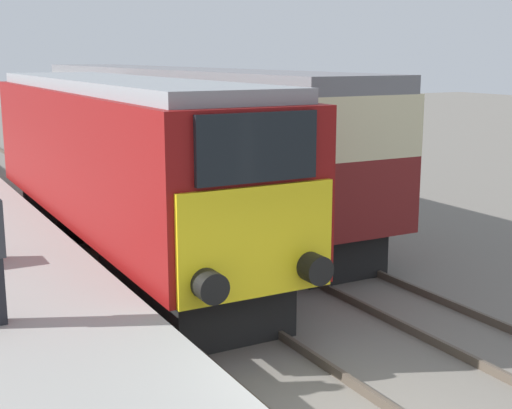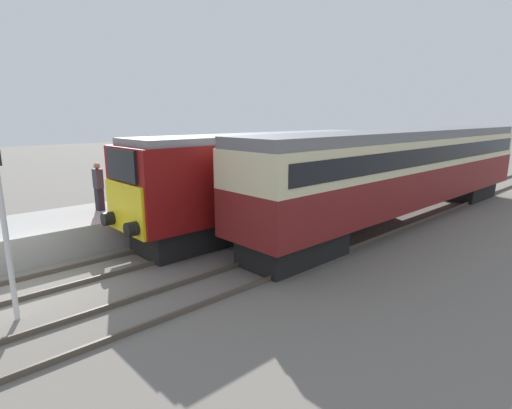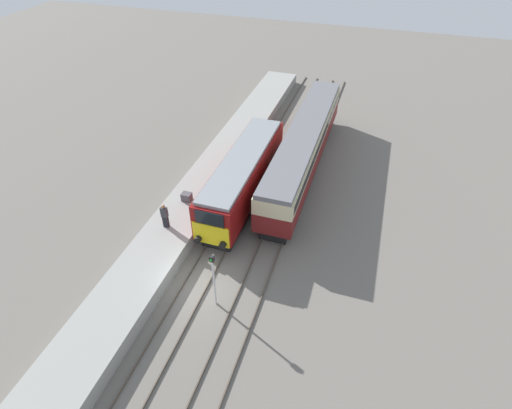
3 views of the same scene
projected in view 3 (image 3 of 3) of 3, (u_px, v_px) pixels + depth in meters
The scene contains 9 objects.
ground_plane at pixel (195, 287), 24.28m from camera, with size 120.00×120.00×0.00m, color slate.
platform_left at pixel (199, 194), 30.66m from camera, with size 3.50×50.00×1.04m.
rails_near_track at pixel (225, 233), 27.93m from camera, with size 1.51×60.00×0.14m.
rails_far_track at pixel (271, 244), 27.12m from camera, with size 1.50×60.00×0.14m.
locomotive at pixel (243, 177), 29.62m from camera, with size 2.70×12.84×3.95m.
passenger_carriage at pixel (304, 145), 32.65m from camera, with size 2.75×19.36×4.05m.
person_on_platform at pixel (165, 216), 26.45m from camera, with size 0.44×0.26×1.86m.
signal_post at pixel (214, 277), 21.88m from camera, with size 0.24×0.28×3.96m.
luggage_crate at pixel (187, 197), 29.08m from camera, with size 0.70×0.56×0.60m.
Camera 3 is at (8.37, -13.78, 19.21)m, focal length 28.00 mm.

